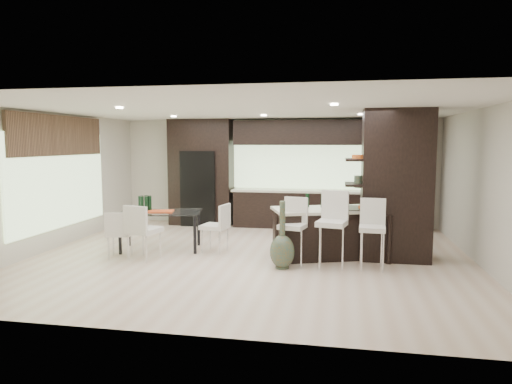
% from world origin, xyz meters
% --- Properties ---
extents(ground, '(8.00, 8.00, 0.00)m').
position_xyz_m(ground, '(0.00, 0.00, 0.00)').
color(ground, beige).
rests_on(ground, ground).
extents(back_wall, '(8.00, 0.02, 2.70)m').
position_xyz_m(back_wall, '(0.00, 3.50, 1.35)').
color(back_wall, beige).
rests_on(back_wall, ground).
extents(left_wall, '(0.02, 7.00, 2.70)m').
position_xyz_m(left_wall, '(-4.00, 0.00, 1.35)').
color(left_wall, beige).
rests_on(left_wall, ground).
extents(right_wall, '(0.02, 7.00, 2.70)m').
position_xyz_m(right_wall, '(4.00, 0.00, 1.35)').
color(right_wall, beige).
rests_on(right_wall, ground).
extents(ceiling, '(8.00, 7.00, 0.02)m').
position_xyz_m(ceiling, '(0.00, 0.00, 2.70)').
color(ceiling, white).
rests_on(ceiling, ground).
extents(window_left, '(0.04, 3.20, 1.90)m').
position_xyz_m(window_left, '(-3.96, 0.20, 1.35)').
color(window_left, '#B2D199').
rests_on(window_left, left_wall).
extents(window_back, '(3.40, 0.04, 1.20)m').
position_xyz_m(window_back, '(0.60, 3.46, 1.55)').
color(window_back, '#B2D199').
rests_on(window_back, back_wall).
extents(stone_accent, '(0.08, 3.00, 0.80)m').
position_xyz_m(stone_accent, '(-3.93, 0.20, 2.25)').
color(stone_accent, brown).
rests_on(stone_accent, left_wall).
extents(ceiling_spots, '(4.00, 3.00, 0.02)m').
position_xyz_m(ceiling_spots, '(0.00, 0.25, 2.68)').
color(ceiling_spots, white).
rests_on(ceiling_spots, ceiling).
extents(back_cabinetry, '(6.80, 0.68, 2.70)m').
position_xyz_m(back_cabinetry, '(0.50, 3.17, 1.35)').
color(back_cabinetry, black).
rests_on(back_cabinetry, ground).
extents(refrigerator, '(0.90, 0.68, 1.90)m').
position_xyz_m(refrigerator, '(-1.90, 3.12, 0.95)').
color(refrigerator, black).
rests_on(refrigerator, ground).
extents(partition_column, '(1.20, 0.80, 2.70)m').
position_xyz_m(partition_column, '(2.60, 0.40, 1.35)').
color(partition_column, black).
rests_on(partition_column, ground).
extents(kitchen_island, '(2.35, 1.61, 0.90)m').
position_xyz_m(kitchen_island, '(1.49, 0.35, 0.45)').
color(kitchen_island, black).
rests_on(kitchen_island, ground).
extents(stool_left, '(0.50, 0.50, 0.94)m').
position_xyz_m(stool_left, '(0.82, -0.42, 0.47)').
color(stool_left, silver).
rests_on(stool_left, ground).
extents(stool_mid, '(0.55, 0.55, 1.05)m').
position_xyz_m(stool_mid, '(1.49, -0.45, 0.52)').
color(stool_mid, silver).
rests_on(stool_mid, ground).
extents(stool_right, '(0.45, 0.45, 0.95)m').
position_xyz_m(stool_right, '(2.15, -0.42, 0.48)').
color(stool_right, silver).
rests_on(stool_right, ground).
extents(bench, '(1.30, 0.81, 0.47)m').
position_xyz_m(bench, '(1.34, 0.87, 0.23)').
color(bench, black).
rests_on(bench, ground).
extents(floor_vase, '(0.53, 0.53, 1.14)m').
position_xyz_m(floor_vase, '(0.68, -0.63, 0.57)').
color(floor_vase, '#3E4A35').
rests_on(floor_vase, ground).
extents(dining_table, '(1.72, 1.20, 0.76)m').
position_xyz_m(dining_table, '(-1.85, 0.28, 0.38)').
color(dining_table, white).
rests_on(dining_table, ground).
extents(chair_near, '(0.62, 0.62, 0.93)m').
position_xyz_m(chair_near, '(-1.85, -0.50, 0.46)').
color(chair_near, silver).
rests_on(chair_near, ground).
extents(chair_far, '(0.53, 0.53, 0.80)m').
position_xyz_m(chair_far, '(-2.34, -0.46, 0.40)').
color(chair_far, silver).
rests_on(chair_far, ground).
extents(chair_end, '(0.54, 0.54, 0.86)m').
position_xyz_m(chair_end, '(-0.75, 0.28, 0.43)').
color(chair_end, silver).
rests_on(chair_end, ground).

